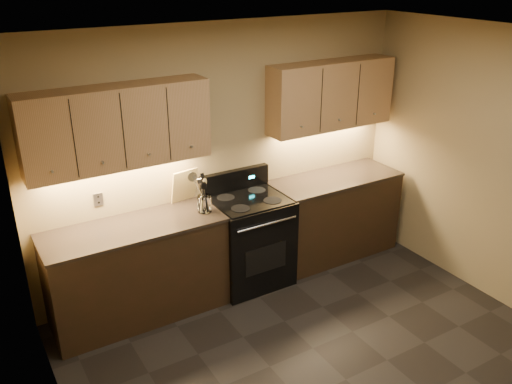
# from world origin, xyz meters

# --- Properties ---
(floor) EXTENTS (4.00, 4.00, 0.00)m
(floor) POSITION_xyz_m (0.00, 0.00, 0.00)
(floor) COLOR black
(floor) RESTS_ON ground
(ceiling) EXTENTS (4.00, 4.00, 0.00)m
(ceiling) POSITION_xyz_m (0.00, 0.00, 2.60)
(ceiling) COLOR silver
(ceiling) RESTS_ON wall_back
(wall_back) EXTENTS (4.00, 0.04, 2.60)m
(wall_back) POSITION_xyz_m (0.00, 2.00, 1.30)
(wall_back) COLOR #9A885B
(wall_back) RESTS_ON ground
(wall_left) EXTENTS (0.04, 4.00, 2.60)m
(wall_left) POSITION_xyz_m (-2.00, 0.00, 1.30)
(wall_left) COLOR #9A885B
(wall_left) RESTS_ON ground
(counter_left) EXTENTS (1.62, 0.62, 0.93)m
(counter_left) POSITION_xyz_m (-1.10, 1.70, 0.47)
(counter_left) COLOR black
(counter_left) RESTS_ON ground
(counter_right) EXTENTS (1.46, 0.62, 0.93)m
(counter_right) POSITION_xyz_m (1.18, 1.70, 0.47)
(counter_right) COLOR black
(counter_right) RESTS_ON ground
(stove) EXTENTS (0.76, 0.68, 1.14)m
(stove) POSITION_xyz_m (0.08, 1.68, 0.48)
(stove) COLOR black
(stove) RESTS_ON ground
(upper_cab_left) EXTENTS (1.60, 0.30, 0.70)m
(upper_cab_left) POSITION_xyz_m (-1.10, 1.85, 1.80)
(upper_cab_left) COLOR tan
(upper_cab_left) RESTS_ON wall_back
(upper_cab_right) EXTENTS (1.44, 0.30, 0.70)m
(upper_cab_right) POSITION_xyz_m (1.18, 1.85, 1.80)
(upper_cab_right) COLOR tan
(upper_cab_right) RESTS_ON wall_back
(outlet_plate) EXTENTS (0.08, 0.01, 0.12)m
(outlet_plate) POSITION_xyz_m (-1.30, 1.99, 1.12)
(outlet_plate) COLOR #B2B5BA
(outlet_plate) RESTS_ON wall_back
(utensil_crock) EXTENTS (0.15, 0.15, 0.16)m
(utensil_crock) POSITION_xyz_m (-0.42, 1.64, 1.00)
(utensil_crock) COLOR white
(utensil_crock) RESTS_ON counter_left
(cutting_board) EXTENTS (0.28, 0.13, 0.33)m
(cutting_board) POSITION_xyz_m (-0.48, 1.95, 1.09)
(cutting_board) COLOR #DAC275
(cutting_board) RESTS_ON counter_left
(wooden_spoon) EXTENTS (0.13, 0.11, 0.31)m
(wooden_spoon) POSITION_xyz_m (-0.45, 1.63, 1.10)
(wooden_spoon) COLOR #DAC275
(wooden_spoon) RESTS_ON utensil_crock
(black_spoon) EXTENTS (0.08, 0.14, 0.31)m
(black_spoon) POSITION_xyz_m (-0.43, 1.67, 1.10)
(black_spoon) COLOR black
(black_spoon) RESTS_ON utensil_crock
(black_turner) EXTENTS (0.11, 0.18, 0.38)m
(black_turner) POSITION_xyz_m (-0.41, 1.62, 1.13)
(black_turner) COLOR black
(black_turner) RESTS_ON utensil_crock
(steel_spatula) EXTENTS (0.18, 0.15, 0.37)m
(steel_spatula) POSITION_xyz_m (-0.39, 1.66, 1.12)
(steel_spatula) COLOR silver
(steel_spatula) RESTS_ON utensil_crock
(steel_skimmer) EXTENTS (0.22, 0.17, 0.40)m
(steel_skimmer) POSITION_xyz_m (-0.38, 1.64, 1.14)
(steel_skimmer) COLOR silver
(steel_skimmer) RESTS_ON utensil_crock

